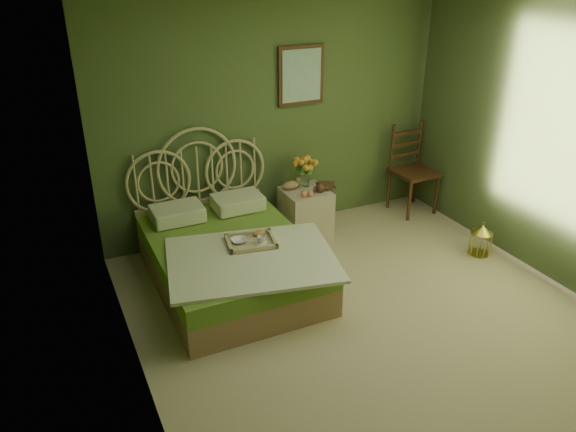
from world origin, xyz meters
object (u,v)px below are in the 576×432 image
nightstand (305,206)px  birdcage (481,240)px  bed (229,255)px  chair (410,163)px

nightstand → birdcage: nightstand is taller
bed → nightstand: 1.29m
bed → nightstand: bed is taller
bed → birdcage: size_ratio=6.21×
bed → birdcage: bearing=-13.6°
chair → birdcage: (0.00, -1.32, -0.44)m
bed → chair: 2.73m
chair → birdcage: chair is taller
nightstand → chair: chair is taller
nightstand → bed: bearing=-152.1°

